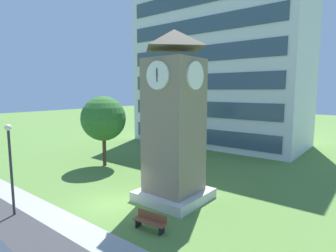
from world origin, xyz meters
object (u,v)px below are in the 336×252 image
street_lamp (10,158)px  tree_streetside (103,119)px  park_bench (150,221)px  clock_tower (174,126)px

street_lamp → tree_streetside: bearing=113.6°
park_bench → tree_streetside: 13.68m
clock_tower → tree_streetside: clock_tower is taller
clock_tower → street_lamp: bearing=-127.4°
street_lamp → tree_streetside: (-4.28, 9.82, 1.16)m
park_bench → clock_tower: bearing=111.1°
clock_tower → tree_streetside: size_ratio=1.64×
clock_tower → street_lamp: size_ratio=2.06×
park_bench → street_lamp: (-7.20, -3.54, 2.80)m
street_lamp → tree_streetside: size_ratio=0.80×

